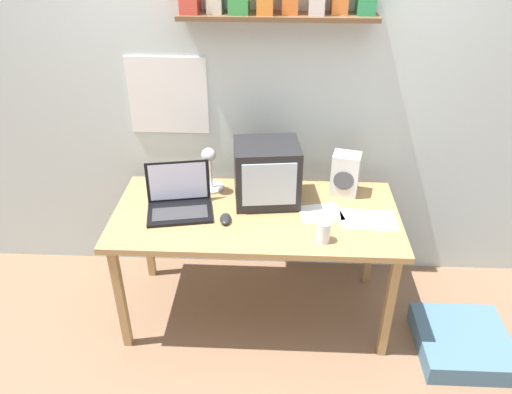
% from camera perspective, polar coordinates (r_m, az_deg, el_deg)
% --- Properties ---
extents(ground_plane, '(12.00, 12.00, 0.00)m').
position_cam_1_polar(ground_plane, '(3.22, -0.00, -12.70)').
color(ground_plane, '#87664B').
extents(back_wall, '(5.60, 0.24, 2.60)m').
position_cam_1_polar(back_wall, '(2.97, 0.49, 13.18)').
color(back_wall, silver).
rests_on(back_wall, ground_plane).
extents(corner_desk, '(1.58, 0.75, 0.73)m').
position_cam_1_polar(corner_desk, '(2.80, -0.00, -2.82)').
color(corner_desk, '#AD8651').
rests_on(corner_desk, ground_plane).
extents(crt_monitor, '(0.39, 0.34, 0.35)m').
position_cam_1_polar(crt_monitor, '(2.79, 1.23, 2.76)').
color(crt_monitor, '#232326').
rests_on(crt_monitor, corner_desk).
extents(laptop, '(0.40, 0.33, 0.25)m').
position_cam_1_polar(laptop, '(2.79, -8.78, -0.21)').
color(laptop, black).
rests_on(laptop, corner_desk).
extents(desk_lamp, '(0.14, 0.16, 0.29)m').
position_cam_1_polar(desk_lamp, '(2.89, -5.30, 3.44)').
color(desk_lamp, silver).
rests_on(desk_lamp, corner_desk).
extents(juice_glass, '(0.07, 0.07, 0.11)m').
position_cam_1_polar(juice_glass, '(2.54, 7.74, -4.07)').
color(juice_glass, white).
rests_on(juice_glass, corner_desk).
extents(space_heater, '(0.18, 0.16, 0.25)m').
position_cam_1_polar(space_heater, '(2.93, 10.18, 2.62)').
color(space_heater, silver).
rests_on(space_heater, corner_desk).
extents(computer_mouse, '(0.07, 0.11, 0.03)m').
position_cam_1_polar(computer_mouse, '(2.69, -3.51, -2.51)').
color(computer_mouse, '#232326').
rests_on(computer_mouse, corner_desk).
extents(printed_handout, '(0.30, 0.20, 0.00)m').
position_cam_1_polar(printed_handout, '(2.77, 12.71, -2.53)').
color(printed_handout, white).
rests_on(printed_handout, corner_desk).
extents(loose_paper_near_monitor, '(0.27, 0.23, 0.00)m').
position_cam_1_polar(loose_paper_near_monitor, '(2.78, 7.38, -1.83)').
color(loose_paper_near_monitor, white).
rests_on(loose_paper_near_monitor, corner_desk).
extents(floor_cushion, '(0.50, 0.50, 0.12)m').
position_cam_1_polar(floor_cushion, '(3.17, 22.51, -15.10)').
color(floor_cushion, slate).
rests_on(floor_cushion, ground_plane).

